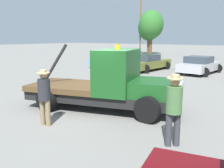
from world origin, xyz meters
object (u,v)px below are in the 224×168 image
(tree_left, at_px, (151,25))
(person_at_hood, at_px, (44,93))
(parked_car_skyblue, at_px, (113,60))
(tow_truck, at_px, (111,85))
(utility_pole, at_px, (140,20))
(person_near_truck, at_px, (174,104))
(tree_right, at_px, (149,28))
(parked_car_silver, at_px, (199,65))
(parked_car_olive, at_px, (147,63))

(tree_left, bearing_deg, person_at_hood, -67.64)
(parked_car_skyblue, bearing_deg, tow_truck, -137.29)
(utility_pole, bearing_deg, person_near_truck, -58.36)
(tow_truck, xyz_separation_m, tree_right, (-14.03, 28.95, 3.18))
(tree_left, bearing_deg, parked_car_skyblue, -73.43)
(person_near_truck, bearing_deg, tree_left, -13.61)
(person_near_truck, bearing_deg, parked_car_silver, -27.57)
(person_at_hood, height_order, parked_car_skyblue, person_at_hood)
(person_at_hood, bearing_deg, parked_car_olive, -177.65)
(person_at_hood, height_order, parked_car_olive, person_at_hood)
(parked_car_skyblue, relative_size, utility_pole, 0.47)
(tow_truck, height_order, tree_left, tree_left)
(parked_car_olive, distance_m, tree_left, 20.32)
(parked_car_silver, height_order, tree_left, tree_left)
(person_at_hood, bearing_deg, parked_car_skyblue, -164.50)
(parked_car_skyblue, bearing_deg, person_near_truck, -131.95)
(tree_right, relative_size, utility_pole, 0.60)
(parked_car_skyblue, height_order, tree_left, tree_left)
(parked_car_skyblue, bearing_deg, tree_right, 24.51)
(tow_truck, relative_size, parked_car_silver, 1.42)
(person_at_hood, relative_size, utility_pole, 0.17)
(parked_car_olive, height_order, tree_left, tree_left)
(parked_car_olive, height_order, utility_pole, utility_pole)
(parked_car_skyblue, relative_size, parked_car_silver, 1.11)
(tree_right, bearing_deg, parked_car_skyblue, -72.16)
(tow_truck, height_order, parked_car_silver, tow_truck)
(parked_car_silver, distance_m, tree_right, 22.24)
(parked_car_silver, bearing_deg, parked_car_skyblue, 94.75)
(tow_truck, bearing_deg, parked_car_skyblue, 109.00)
(person_near_truck, distance_m, tree_right, 35.26)
(parked_car_skyblue, relative_size, parked_car_olive, 0.97)
(person_near_truck, relative_size, utility_pole, 0.18)
(parked_car_olive, bearing_deg, person_at_hood, -160.39)
(person_at_hood, height_order, utility_pole, utility_pole)
(parked_car_olive, xyz_separation_m, parked_car_silver, (4.12, 0.69, -0.00))
(parked_car_silver, relative_size, tree_right, 0.71)
(parked_car_silver, bearing_deg, utility_pole, 45.44)
(parked_car_olive, distance_m, tree_right, 20.56)
(parked_car_skyblue, xyz_separation_m, tree_left, (-5.12, 17.20, 4.01))
(tow_truck, relative_size, utility_pole, 0.60)
(person_near_truck, relative_size, tree_right, 0.30)
(parked_car_skyblue, distance_m, tree_left, 18.39)
(parked_car_skyblue, distance_m, utility_pole, 18.87)
(utility_pole, bearing_deg, person_at_hood, -64.70)
(person_near_truck, xyz_separation_m, parked_car_olive, (-7.70, 12.74, -0.46))
(parked_car_skyblue, height_order, parked_car_olive, same)
(parked_car_olive, bearing_deg, person_near_truck, -144.86)
(tree_left, height_order, utility_pole, utility_pole)
(person_near_truck, distance_m, tree_left, 34.96)
(parked_car_silver, bearing_deg, tow_truck, -174.77)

